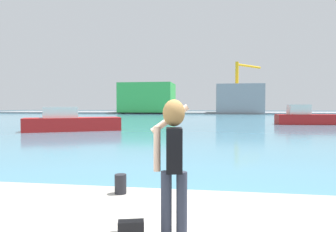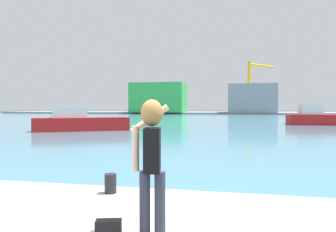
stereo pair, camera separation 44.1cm
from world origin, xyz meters
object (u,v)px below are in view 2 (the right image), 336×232
object	(u,v)px
handbag	(108,229)
boat_moored	(80,122)
person_photographer	(151,152)
warehouse_right	(251,99)
boat_moored_2	(317,118)
port_crane	(253,81)
warehouse_left	(159,98)
harbor_bollard	(110,183)

from	to	relation	value
handbag	boat_moored	distance (m)	25.84
person_photographer	boat_moored	bearing A→B (deg)	20.14
boat_moored	warehouse_right	world-z (taller)	warehouse_right
boat_moored_2	port_crane	bearing A→B (deg)	89.89
boat_moored	boat_moored_2	distance (m)	27.87
port_crane	boat_moored	bearing A→B (deg)	-106.95
warehouse_right	boat_moored_2	bearing A→B (deg)	-85.55
warehouse_right	boat_moored	bearing A→B (deg)	-107.09
port_crane	warehouse_left	bearing A→B (deg)	-170.18
handbag	warehouse_left	world-z (taller)	warehouse_left
warehouse_left	harbor_bollard	bearing A→B (deg)	-77.74
warehouse_right	warehouse_left	bearing A→B (deg)	-175.58
person_photographer	boat_moored_2	world-z (taller)	boat_moored_2
boat_moored	boat_moored_2	size ratio (longest dim) A/B	1.19
person_photographer	warehouse_left	distance (m)	88.58
harbor_bollard	warehouse_right	size ratio (longest dim) A/B	0.03
handbag	warehouse_right	bearing A→B (deg)	84.79
person_photographer	port_crane	bearing A→B (deg)	-14.27
person_photographer	warehouse_right	world-z (taller)	warehouse_right
boat_moored_2	port_crane	size ratio (longest dim) A/B	0.48
person_photographer	boat_moored_2	xyz separation A→B (m)	(11.65, 36.24, -0.84)
person_photographer	harbor_bollard	bearing A→B (deg)	27.29
boat_moored	boat_moored_2	bearing A→B (deg)	2.10
boat_moored	warehouse_left	xyz separation A→B (m)	(-6.99, 63.74, 3.97)
handbag	warehouse_left	size ratio (longest dim) A/B	0.02
handbag	harbor_bollard	xyz separation A→B (m)	(-0.74, 1.90, 0.06)
warehouse_right	port_crane	size ratio (longest dim) A/B	0.87
boat_moored	harbor_bollard	bearing A→B (deg)	-88.62
boat_moored_2	handbag	bearing A→B (deg)	-112.08
port_crane	person_photographer	bearing A→B (deg)	-95.17
warehouse_left	warehouse_right	xyz separation A→B (m)	(27.23, 2.10, -0.29)
boat_moored	warehouse_left	bearing A→B (deg)	69.03
harbor_bollard	boat_moored	size ratio (longest dim) A/B	0.04
person_photographer	port_crane	distance (m)	91.89
handbag	boat_moored	bearing A→B (deg)	118.04
warehouse_left	boat_moored_2	bearing A→B (deg)	-58.01
warehouse_right	port_crane	distance (m)	6.11
handbag	boat_moored_2	xyz separation A→B (m)	(12.15, 36.47, 0.11)
warehouse_left	warehouse_right	size ratio (longest dim) A/B	1.19
boat_moored_2	warehouse_left	world-z (taller)	warehouse_left
person_photographer	boat_moored_2	bearing A→B (deg)	-26.92
person_photographer	warehouse_right	size ratio (longest dim) A/B	0.13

